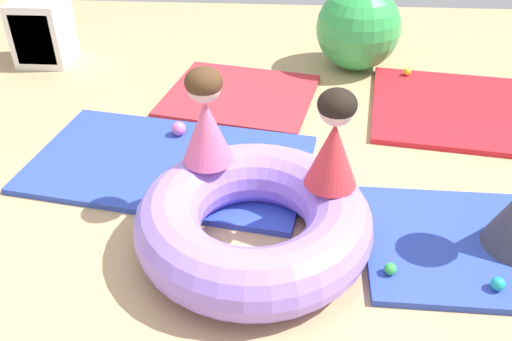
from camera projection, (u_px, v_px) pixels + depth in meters
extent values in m
plane|color=tan|center=(237.00, 233.00, 3.00)|extent=(8.00, 8.00, 0.00)
cube|color=red|center=(450.00, 108.00, 4.15)|extent=(1.32, 1.38, 0.04)
cube|color=#2D47B7|center=(170.00, 164.00, 3.53)|extent=(1.92, 1.31, 0.04)
cube|color=red|center=(240.00, 96.00, 4.33)|extent=(1.30, 1.20, 0.04)
torus|color=#9975EA|center=(254.00, 221.00, 2.82)|extent=(1.24, 1.24, 0.34)
cone|color=red|center=(333.00, 154.00, 2.70)|extent=(0.38, 0.38, 0.36)
sphere|color=beige|center=(337.00, 108.00, 2.55)|extent=(0.18, 0.18, 0.18)
ellipsoid|color=black|center=(337.00, 104.00, 2.54)|extent=(0.19, 0.19, 0.15)
cone|color=#E5608E|center=(207.00, 131.00, 2.88)|extent=(0.38, 0.38, 0.36)
sphere|color=beige|center=(204.00, 85.00, 2.73)|extent=(0.18, 0.18, 0.18)
ellipsoid|color=#472D19|center=(204.00, 82.00, 2.72)|extent=(0.20, 0.20, 0.16)
sphere|color=pink|center=(179.00, 129.00, 3.76)|extent=(0.10, 0.10, 0.10)
sphere|color=green|center=(390.00, 269.00, 2.67)|extent=(0.06, 0.06, 0.06)
sphere|color=yellow|center=(407.00, 72.00, 4.57)|extent=(0.06, 0.06, 0.06)
sphere|color=teal|center=(498.00, 284.00, 2.59)|extent=(0.07, 0.07, 0.07)
sphere|color=green|center=(358.00, 28.00, 4.62)|extent=(0.72, 0.72, 0.72)
cube|color=white|center=(42.00, 31.00, 4.78)|extent=(0.44, 0.44, 0.56)
cube|color=#2D2D33|center=(37.00, 36.00, 4.68)|extent=(0.34, 0.20, 0.44)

